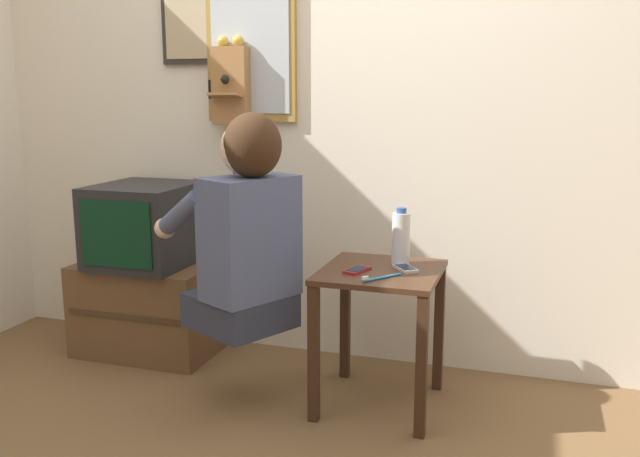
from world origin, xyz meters
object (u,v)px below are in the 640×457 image
cell_phone_held (357,270)px  toothbrush (379,278)px  person (245,228)px  framed_picture (192,25)px  television (145,225)px  wall_phone_antique (232,84)px  wall_mirror (251,39)px  cell_phone_spare (405,268)px  water_bottle (401,238)px

cell_phone_held → toothbrush: 0.14m
person → framed_picture: bearing=67.4°
cell_phone_held → toothbrush: size_ratio=0.86×
television → wall_phone_antique: (0.38, 0.21, 0.67)m
wall_phone_antique → wall_mirror: size_ratio=1.02×
television → toothbrush: television is taller
person → television: (-0.71, 0.40, -0.10)m
wall_phone_antique → cell_phone_spare: bearing=-23.2°
wall_phone_antique → water_bottle: bearing=-19.2°
framed_picture → water_bottle: framed_picture is taller
wall_mirror → water_bottle: (0.81, -0.35, -0.84)m
television → wall_mirror: 1.03m
framed_picture → toothbrush: bearing=-29.5°
wall_phone_antique → cell_phone_spare: 1.25m
person → water_bottle: (0.56, 0.30, -0.06)m
person → wall_mirror: size_ratio=1.13×
framed_picture → cell_phone_spare: 1.60m
wall_mirror → cell_phone_spare: size_ratio=5.71×
person → cell_phone_spare: bearing=-43.7°
cell_phone_spare → wall_phone_antique: bearing=120.6°
framed_picture → cell_phone_held: framed_picture is taller
person → wall_mirror: bearing=47.8°
television → wall_phone_antique: size_ratio=0.62×
person → toothbrush: size_ratio=5.51×
wall_phone_antique → toothbrush: wall_phone_antique is taller
television → wall_phone_antique: 0.80m
framed_picture → cell_phone_held: (0.98, -0.53, -1.01)m
cell_phone_held → cell_phone_spare: same height
person → cell_phone_spare: size_ratio=6.42×
wall_mirror → cell_phone_spare: 1.34m
wall_phone_antique → framed_picture: bearing=168.8°
framed_picture → cell_phone_spare: (1.16, -0.44, -1.01)m
framed_picture → wall_mirror: bearing=-0.6°
wall_mirror → toothbrush: (0.78, -0.61, -0.94)m
toothbrush → cell_phone_held: bearing=-0.9°
person → framed_picture: 1.20m
television → cell_phone_spare: size_ratio=3.62×
television → toothbrush: 1.30m
television → wall_mirror: (0.47, 0.25, 0.88)m
wall_mirror → cell_phone_held: wall_mirror is taller
wall_phone_antique → toothbrush: 1.27m
wall_phone_antique → cell_phone_spare: size_ratio=5.80×
cell_phone_held → wall_mirror: bearing=159.0°
wall_phone_antique → framed_picture: 0.36m
person → wall_phone_antique: bearing=55.6°
cell_phone_held → cell_phone_spare: bearing=43.5°
wall_phone_antique → cell_phone_held: (0.76, -0.49, -0.73)m
cell_phone_held → toothbrush: bearing=-20.8°
person → wall_mirror: wall_mirror is taller
framed_picture → water_bottle: size_ratio=1.55×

